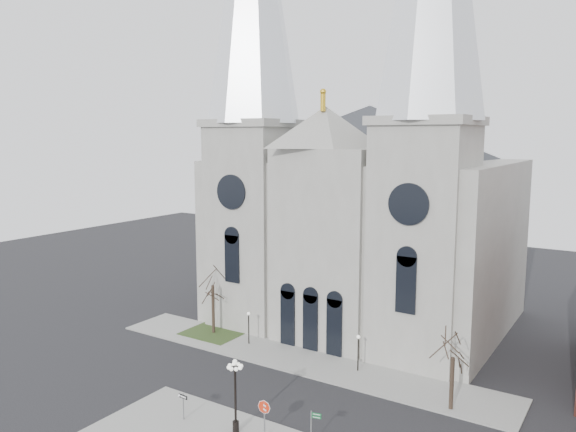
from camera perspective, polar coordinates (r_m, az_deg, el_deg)
The scene contains 12 objects.
ground at distance 45.96m, azimuth -6.72°, elevation -18.69°, with size 160.00×160.00×0.00m, color black.
sidewalk_far at distance 54.06m, azimuth 0.94°, elevation -14.29°, with size 40.00×6.00×0.14m, color gray.
grass_patch at distance 60.89m, azimuth -7.56°, elevation -11.71°, with size 6.00×5.00×0.18m, color #2C3F1B.
cathedral at distance 60.40m, azimuth 6.96°, elevation 5.99°, with size 33.00×26.66×54.00m.
tree_left at distance 59.25m, azimuth -7.66°, elevation -6.70°, with size 3.20×3.20×7.50m.
tree_right at distance 45.05m, azimuth 16.42°, elevation -13.32°, with size 3.20×3.20×6.00m.
ped_lamp_left at distance 56.82m, azimuth -4.02°, elevation -10.73°, with size 0.32×0.32×3.26m.
ped_lamp_right at distance 50.96m, azimuth 7.15°, elevation -13.05°, with size 0.32×0.32×3.26m.
stop_sign at distance 40.63m, azimuth -2.41°, elevation -19.19°, with size 0.94×0.32×2.71m.
globe_lamp at distance 40.70m, azimuth -5.38°, elevation -16.89°, with size 1.23×1.23×5.35m.
one_way_sign at distance 43.73m, azimuth -10.59°, elevation -18.04°, with size 0.88×0.09×2.00m.
street_name_sign at distance 40.11m, azimuth 2.49°, elevation -20.43°, with size 0.74×0.22×2.36m.
Camera 1 is at (26.32, -31.46, 20.72)m, focal length 35.00 mm.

